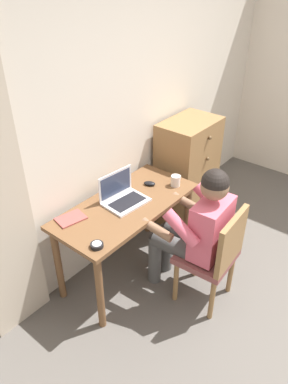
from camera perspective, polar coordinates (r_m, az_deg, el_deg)
The scene contains 10 objects.
wall_back at distance 3.21m, azimuth -2.40°, elevation 11.77°, with size 4.80×0.05×2.50m, color beige.
desk at distance 3.00m, azimuth -2.69°, elevation -3.56°, with size 1.24×0.58×0.73m.
dresser at distance 3.79m, azimuth 6.67°, elevation 3.19°, with size 0.61×0.45×1.09m.
chair at distance 2.88m, azimuth 10.99°, elevation -9.39°, with size 0.44×0.43×0.88m.
person_seated at distance 2.82m, azimuth 8.05°, elevation -5.26°, with size 0.55×0.60×1.19m.
laptop at distance 2.94m, azimuth -3.34°, elevation -0.57°, with size 0.36×0.28×0.24m.
computer_mouse at distance 3.16m, azimuth 0.87°, elevation 1.34°, with size 0.06×0.10×0.03m, color black.
desk_clock at distance 2.53m, azimuth -7.32°, elevation -8.19°, with size 0.09×0.09×0.03m.
notebook_pad at distance 2.82m, azimuth -11.29°, elevation -4.05°, with size 0.21×0.15×0.01m, color #994742.
coffee_mug at distance 3.15m, azimuth 4.95°, elevation 1.78°, with size 0.12×0.08×0.09m.
Camera 1 is at (-2.24, 0.20, 2.39)m, focal length 34.39 mm.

